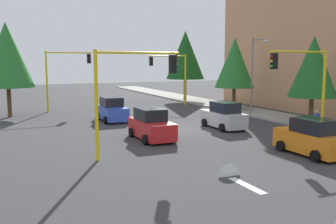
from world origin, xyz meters
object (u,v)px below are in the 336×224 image
Objects in this scene: car_silver at (224,116)px; car_blue at (112,110)px; car_red at (151,125)px; pedestrian_crossing at (316,122)px; traffic_signal_far_right at (65,69)px; car_orange at (311,138)px; traffic_signal_near_right at (131,82)px; tree_roadside_mid at (235,63)px; tree_opposite_side at (7,55)px; tree_roadside_near at (313,67)px; traffic_signal_near_left at (303,76)px; street_lamp_curbside at (255,68)px; traffic_signal_far_left at (171,70)px; tree_roadside_far at (185,55)px.

car_blue is (-6.77, -6.56, 0.00)m from car_silver.
pedestrian_crossing is at bearing 73.23° from car_red.
traffic_signal_far_right is 1.46× the size of car_orange.
traffic_signal_near_right is 1.37× the size of car_silver.
tree_opposite_side reaches higher than tree_roadside_mid.
tree_roadside_near is at bearing 135.46° from car_orange.
tree_opposite_side is at bearing -127.79° from car_blue.
tree_opposite_side is at bearing -151.05° from car_red.
traffic_signal_far_right is 1.04× the size of traffic_signal_near_left.
tree_opposite_side is 2.11× the size of car_blue.
traffic_signal_far_right is 8.94m from car_blue.
street_lamp_curbside reaches higher than car_blue.
street_lamp_curbside is 4.48m from tree_roadside_mid.
street_lamp_curbside reaches higher than traffic_signal_far_left.
tree_roadside_near is (16.00, 4.81, 0.50)m from traffic_signal_far_left.
traffic_signal_near_right is at bearing -87.67° from pedestrian_crossing.
traffic_signal_near_right is 28.45m from tree_roadside_far.
traffic_signal_near_left is 24.36m from tree_roadside_far.
traffic_signal_near_right is 5.44m from car_red.
car_blue is (-8.04, -13.81, -3.60)m from tree_roadside_near.
street_lamp_curbside is 9.84m from pedestrian_crossing.
traffic_signal_near_right is 0.93× the size of traffic_signal_far_right.
tree_roadside_far is at bearing -177.14° from tree_roadside_near.
car_blue is (7.96, -9.00, -3.10)m from traffic_signal_far_left.
tree_roadside_mid is at bearing 169.63° from pedestrian_crossing.
pedestrian_crossing is (13.46, -2.46, -3.84)m from tree_roadside_mid.
car_red is at bearing 145.71° from traffic_signal_near_right.
tree_roadside_mid is (10.00, 0.50, -0.92)m from tree_roadside_far.
tree_opposite_side reaches higher than car_red.
car_silver and car_blue have the same top height.
traffic_signal_far_right is at bearing -163.07° from car_blue.
tree_roadside_mid is at bearing 128.01° from car_red.
car_blue is (11.96, -12.81, -4.77)m from tree_roadside_far.
tree_roadside_far is 10.05m from tree_roadside_mid.
traffic_signal_far_left is at bearing 96.83° from tree_opposite_side.
car_blue is (-12.04, -9.01, -3.11)m from traffic_signal_near_left.
car_orange is 6.03m from pedestrian_crossing.
tree_opposite_side is at bearing -100.78° from tree_roadside_mid.
traffic_signal_near_left is (-0.00, 11.37, 0.10)m from traffic_signal_near_right.
car_red is at bearing 9.15° from traffic_signal_far_right.
car_red is (20.25, -12.62, -4.77)m from tree_roadside_far.
pedestrian_crossing is at bearing 5.41° from traffic_signal_far_left.
pedestrian_crossing is at bearing 34.29° from traffic_signal_far_right.
traffic_signal_near_right is 16.67m from tree_roadside_near.
street_lamp_curbside is (-9.61, 3.50, 0.34)m from traffic_signal_near_left.
car_red is (16.25, 2.62, -3.27)m from traffic_signal_far_right.
traffic_signal_far_right is 0.71× the size of tree_opposite_side.
tree_roadside_mid is (6.00, 15.73, 0.58)m from traffic_signal_far_right.
traffic_signal_near_left reaches higher than traffic_signal_near_right.
tree_roadside_mid is (-10.00, -0.50, 0.25)m from tree_roadside_near.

